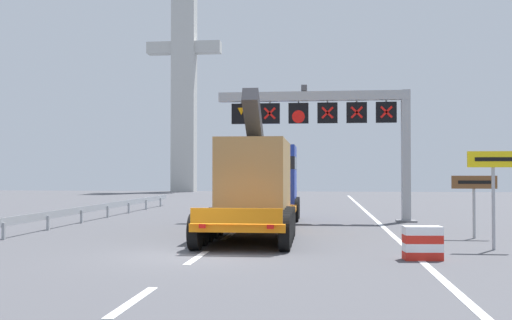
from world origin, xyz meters
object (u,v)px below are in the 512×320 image
at_px(overhead_lane_gantry, 335,117).
at_px(exit_sign_yellow, 494,175).
at_px(heavy_haul_truck_orange, 262,181).
at_px(bridge_pylon_distant, 184,73).
at_px(tourist_info_sign_brown, 474,190).
at_px(crash_barrier_striped, 422,243).

xyz_separation_m(overhead_lane_gantry, exit_sign_yellow, (4.53, -10.04, -2.73)).
relative_size(heavy_haul_truck_orange, bridge_pylon_distant, 0.50).
distance_m(heavy_haul_truck_orange, exit_sign_yellow, 10.00).
xyz_separation_m(overhead_lane_gantry, heavy_haul_truck_orange, (-3.16, -3.65, -2.99)).
bearing_deg(tourist_info_sign_brown, crash_barrier_striped, -116.28).
bearing_deg(tourist_info_sign_brown, overhead_lane_gantry, 124.69).
xyz_separation_m(overhead_lane_gantry, bridge_pylon_distant, (-17.19, 41.50, 9.44)).
xyz_separation_m(heavy_haul_truck_orange, tourist_info_sign_brown, (7.90, -3.21, -0.29)).
relative_size(overhead_lane_gantry, heavy_haul_truck_orange, 0.67).
distance_m(heavy_haul_truck_orange, tourist_info_sign_brown, 8.53).
height_order(heavy_haul_truck_orange, bridge_pylon_distant, bridge_pylon_distant).
xyz_separation_m(exit_sign_yellow, bridge_pylon_distant, (-21.72, 51.55, 12.17)).
distance_m(overhead_lane_gantry, bridge_pylon_distant, 45.91).
bearing_deg(tourist_info_sign_brown, bridge_pylon_distant, 114.40).
relative_size(tourist_info_sign_brown, bridge_pylon_distant, 0.08).
bearing_deg(bridge_pylon_distant, tourist_info_sign_brown, -65.60).
relative_size(overhead_lane_gantry, bridge_pylon_distant, 0.33).
bearing_deg(bridge_pylon_distant, crash_barrier_striped, -70.33).
bearing_deg(crash_barrier_striped, bridge_pylon_distant, 109.67).
distance_m(exit_sign_yellow, bridge_pylon_distant, 57.24).
bearing_deg(heavy_haul_truck_orange, crash_barrier_striped, -59.03).
height_order(overhead_lane_gantry, bridge_pylon_distant, bridge_pylon_distant).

